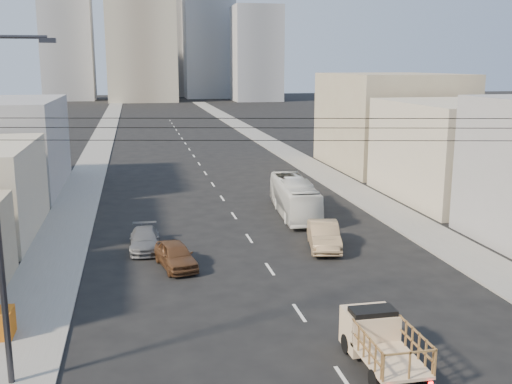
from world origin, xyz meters
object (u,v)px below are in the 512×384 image
object	(u,v)px
city_bus	(294,197)
sedan_tan	(324,235)
sedan_grey	(145,240)
sedan_brown	(176,255)
flatbed_pickup	(381,338)

from	to	relation	value
city_bus	sedan_tan	xyz separation A→B (m)	(-0.38, -8.32, -0.54)
sedan_tan	sedan_grey	bearing A→B (deg)	-178.20
city_bus	sedan_tan	distance (m)	8.35
sedan_grey	city_bus	bearing A→B (deg)	31.64
sedan_brown	sedan_tan	world-z (taller)	sedan_tan
flatbed_pickup	city_bus	world-z (taller)	city_bus
flatbed_pickup	sedan_grey	size ratio (longest dim) A/B	1.02
city_bus	sedan_grey	distance (m)	12.81
flatbed_pickup	sedan_brown	xyz separation A→B (m)	(-6.65, 12.56, -0.39)
sedan_brown	sedan_tan	bearing A→B (deg)	-0.74
sedan_brown	flatbed_pickup	bearing A→B (deg)	-73.83
flatbed_pickup	sedan_brown	size ratio (longest dim) A/B	1.06
sedan_tan	sedan_grey	size ratio (longest dim) A/B	1.13
sedan_tan	sedan_grey	xyz separation A→B (m)	(-10.66, 1.88, -0.18)
city_bus	flatbed_pickup	bearing A→B (deg)	-92.24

